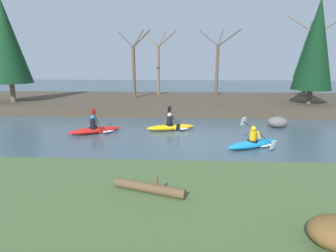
# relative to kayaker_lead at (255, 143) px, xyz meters

# --- Properties ---
(ground_plane) EXTENTS (90.00, 90.00, 0.00)m
(ground_plane) POSITION_rel_kayaker_lead_xyz_m (-2.53, 0.45, -0.20)
(ground_plane) COLOR #425660
(riverbank_near) EXTENTS (44.00, 6.33, 0.56)m
(riverbank_near) POSITION_rel_kayaker_lead_xyz_m (-2.53, -6.39, 0.08)
(riverbank_near) COLOR #4C6638
(riverbank_near) RESTS_ON ground
(riverbank_far) EXTENTS (44.00, 10.14, 0.66)m
(riverbank_far) POSITION_rel_kayaker_lead_xyz_m (-2.53, 11.24, 0.13)
(riverbank_far) COLOR #4C4233
(riverbank_far) RESTS_ON ground
(conifer_tree_far_left) EXTENTS (3.23, 3.23, 7.74)m
(conifer_tree_far_left) POSITION_rel_kayaker_lead_xyz_m (-16.68, 8.73, 5.05)
(conifer_tree_far_left) COLOR #7A664C
(conifer_tree_far_left) RESTS_ON riverbank_far
(conifer_tree_left) EXTENTS (2.78, 2.78, 7.53)m
(conifer_tree_left) POSITION_rel_kayaker_lead_xyz_m (6.33, 8.82, 4.75)
(conifer_tree_left) COLOR brown
(conifer_tree_left) RESTS_ON riverbank_far
(conifer_tree_mid_left) EXTENTS (2.23, 2.23, 6.79)m
(conifer_tree_mid_left) POSITION_rel_kayaker_lead_xyz_m (8.39, 14.30, 4.61)
(conifer_tree_mid_left) COLOR #7A664C
(conifer_tree_mid_left) RESTS_ON riverbank_far
(bare_tree_upstream) EXTENTS (3.29, 3.25, 5.93)m
(bare_tree_upstream) POSITION_rel_kayaker_lead_xyz_m (-7.45, 11.68, 3.26)
(bare_tree_upstream) COLOR brown
(bare_tree_upstream) RESTS_ON riverbank_far
(bare_tree_mid_upstream) EXTENTS (3.39, 3.35, 6.13)m
(bare_tree_mid_upstream) POSITION_rel_kayaker_lead_xyz_m (-5.52, 14.17, 3.35)
(bare_tree_mid_upstream) COLOR #7A664C
(bare_tree_mid_upstream) RESTS_ON riverbank_far
(bare_tree_mid_downstream) EXTENTS (3.44, 3.40, 6.23)m
(bare_tree_mid_downstream) POSITION_rel_kayaker_lead_xyz_m (0.06, 14.26, 3.40)
(bare_tree_mid_downstream) COLOR brown
(bare_tree_mid_downstream) RESTS_ON riverbank_far
(bare_tree_downstream) EXTENTS (4.04, 4.00, 7.38)m
(bare_tree_downstream) POSITION_rel_kayaker_lead_xyz_m (7.98, 12.56, 3.93)
(bare_tree_downstream) COLOR #7A664C
(bare_tree_downstream) RESTS_ON riverbank_far
(kayaker_lead) EXTENTS (2.67, 1.93, 1.20)m
(kayaker_lead) POSITION_rel_kayaker_lead_xyz_m (0.00, 0.00, 0.00)
(kayaker_lead) COLOR #1993D6
(kayaker_lead) RESTS_ON ground
(kayaker_middle) EXTENTS (2.77, 2.03, 1.20)m
(kayaker_middle) POSITION_rel_kayaker_lead_xyz_m (-3.82, 2.87, 0.00)
(kayaker_middle) COLOR yellow
(kayaker_middle) RESTS_ON ground
(kayaker_trailing) EXTENTS (2.67, 1.94, 1.20)m
(kayaker_trailing) POSITION_rel_kayaker_lead_xyz_m (-7.87, 2.00, 0.00)
(kayaker_trailing) COLOR red
(kayaker_trailing) RESTS_ON ground
(boulder_midstream) EXTENTS (1.15, 0.90, 0.65)m
(boulder_midstream) POSITION_rel_kayaker_lead_xyz_m (2.31, 3.80, 0.13)
(boulder_midstream) COLOR slate
(boulder_midstream) RESTS_ON ground
(driftwood_log) EXTENTS (1.85, 0.81, 0.44)m
(driftwood_log) POSITION_rel_kayaker_lead_xyz_m (-4.12, -5.47, 0.48)
(driftwood_log) COLOR brown
(driftwood_log) RESTS_ON riverbank_near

